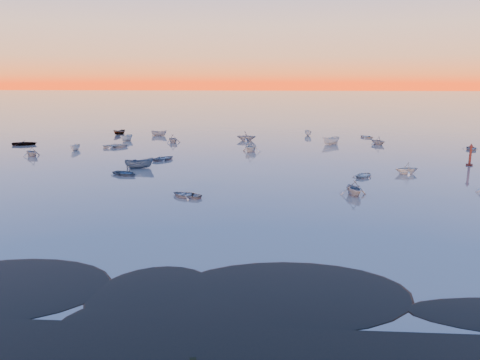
# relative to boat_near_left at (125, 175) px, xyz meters

# --- Properties ---
(ground) EXTENTS (600.00, 600.00, 0.00)m
(ground) POSITION_rel_boat_near_left_xyz_m (12.44, 64.64, 0.00)
(ground) COLOR slate
(ground) RESTS_ON ground
(mud_lobes) EXTENTS (140.00, 6.00, 0.07)m
(mud_lobes) POSITION_rel_boat_near_left_xyz_m (12.44, -36.36, 0.01)
(mud_lobes) COLOR black
(mud_lobes) RESTS_ON ground
(moored_fleet) EXTENTS (124.00, 58.00, 1.20)m
(moored_fleet) POSITION_rel_boat_near_left_xyz_m (12.44, 17.64, 0.00)
(moored_fleet) COLOR silver
(moored_fleet) RESTS_ON ground
(boat_near_left) EXTENTS (3.13, 4.11, 0.95)m
(boat_near_left) POSITION_rel_boat_near_left_xyz_m (0.00, 0.00, 0.00)
(boat_near_left) COLOR #344B64
(boat_near_left) RESTS_ON ground
(boat_near_center) EXTENTS (2.89, 4.52, 1.45)m
(boat_near_center) POSITION_rel_boat_near_left_xyz_m (0.62, 4.91, 0.00)
(boat_near_center) COLOR #344B64
(boat_near_center) RESTS_ON ground
(boat_near_right) EXTENTS (4.05, 2.44, 1.32)m
(boat_near_right) POSITION_rel_boat_near_left_xyz_m (29.31, -8.91, 0.00)
(boat_near_right) COLOR gray
(boat_near_right) RESTS_ON ground
(channel_marker) EXTENTS (0.97, 0.97, 3.46)m
(channel_marker) POSITION_rel_boat_near_left_xyz_m (49.83, 10.31, 1.37)
(channel_marker) COLOR #4A160F
(channel_marker) RESTS_ON ground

